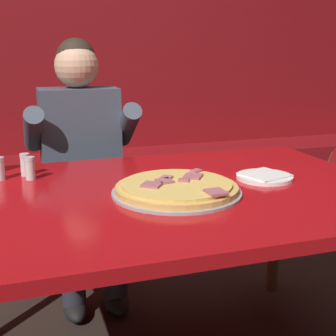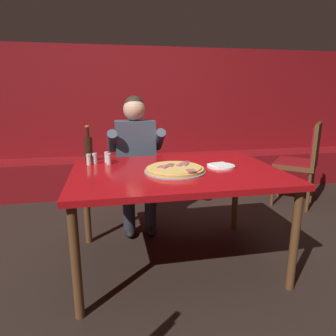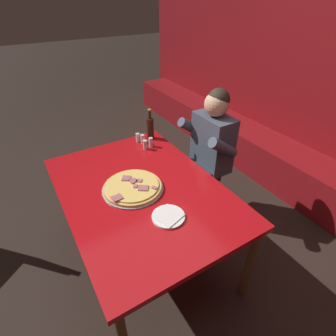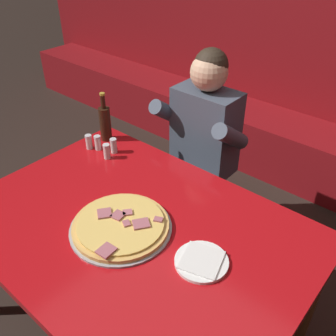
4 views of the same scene
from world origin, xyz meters
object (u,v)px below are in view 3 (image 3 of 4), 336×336
object	(u,v)px
shaker_black_pepper	(145,145)
pizza	(133,187)
plate_white_paper	(168,216)
shaker_parmesan	(143,139)
beer_bottle	(150,128)
shaker_red_pepper_flakes	(151,143)
main_dining_table	(141,195)
diner_seated_blue_shirt	(204,152)
shaker_oregano	(138,138)

from	to	relation	value
shaker_black_pepper	pizza	bearing A→B (deg)	-36.12
pizza	plate_white_paper	size ratio (longest dim) A/B	2.08
shaker_black_pepper	shaker_parmesan	bearing A→B (deg)	164.86
plate_white_paper	beer_bottle	xyz separation A→B (m)	(-0.99, 0.40, 0.10)
shaker_red_pepper_flakes	beer_bottle	bearing A→B (deg)	152.92
shaker_parmesan	shaker_red_pepper_flakes	world-z (taller)	same
plate_white_paper	shaker_parmesan	xyz separation A→B (m)	(-0.94, 0.29, 0.03)
pizza	shaker_red_pepper_flakes	world-z (taller)	shaker_red_pepper_flakes
beer_bottle	shaker_parmesan	distance (m)	0.14
beer_bottle	shaker_black_pepper	world-z (taller)	beer_bottle
main_dining_table	pizza	distance (m)	0.10
beer_bottle	shaker_red_pepper_flakes	distance (m)	0.18
shaker_parmesan	diner_seated_blue_shirt	size ratio (longest dim) A/B	0.07
shaker_parmesan	shaker_black_pepper	xyz separation A→B (m)	(0.11, -0.03, 0.00)
main_dining_table	shaker_black_pepper	size ratio (longest dim) A/B	17.45
shaker_parmesan	shaker_black_pepper	bearing A→B (deg)	-15.14
plate_white_paper	shaker_parmesan	size ratio (longest dim) A/B	2.44
shaker_red_pepper_flakes	plate_white_paper	bearing A→B (deg)	-21.20
beer_bottle	shaker_black_pepper	xyz separation A→B (m)	(0.16, -0.14, -0.07)
pizza	shaker_red_pepper_flakes	xyz separation A→B (m)	(-0.47, 0.40, 0.02)
main_dining_table	beer_bottle	distance (m)	0.78
shaker_red_pepper_flakes	diner_seated_blue_shirt	bearing A→B (deg)	55.85
main_dining_table	shaker_parmesan	size ratio (longest dim) A/B	17.45
main_dining_table	shaker_red_pepper_flakes	distance (m)	0.61
pizza	beer_bottle	world-z (taller)	beer_bottle
beer_bottle	shaker_parmesan	size ratio (longest dim) A/B	3.40
pizza	shaker_parmesan	xyz separation A→B (m)	(-0.57, 0.36, 0.02)
main_dining_table	shaker_black_pepper	world-z (taller)	shaker_black_pepper
main_dining_table	shaker_black_pepper	distance (m)	0.57
shaker_parmesan	shaker_oregano	world-z (taller)	same
pizza	shaker_black_pepper	bearing A→B (deg)	143.88
main_dining_table	shaker_red_pepper_flakes	bearing A→B (deg)	145.06
beer_bottle	shaker_red_pepper_flakes	size ratio (longest dim) A/B	3.40
main_dining_table	plate_white_paper	world-z (taller)	plate_white_paper
diner_seated_blue_shirt	beer_bottle	bearing A→B (deg)	-141.54
beer_bottle	diner_seated_blue_shirt	xyz separation A→B (m)	(0.42, 0.33, -0.16)
pizza	diner_seated_blue_shirt	size ratio (longest dim) A/B	0.34
beer_bottle	shaker_parmesan	bearing A→B (deg)	-65.12
shaker_parmesan	diner_seated_blue_shirt	xyz separation A→B (m)	(0.37, 0.44, -0.08)
main_dining_table	diner_seated_blue_shirt	size ratio (longest dim) A/B	1.18
diner_seated_blue_shirt	main_dining_table	bearing A→B (deg)	-73.54
pizza	shaker_oregano	bearing A→B (deg)	151.12
main_dining_table	shaker_oregano	distance (m)	0.70
beer_bottle	pizza	bearing A→B (deg)	-37.45
shaker_oregano	shaker_black_pepper	bearing A→B (deg)	-0.90
shaker_oregano	shaker_red_pepper_flakes	bearing A→B (deg)	24.40
main_dining_table	beer_bottle	world-z (taller)	beer_bottle
plate_white_paper	beer_bottle	distance (m)	1.07
plate_white_paper	shaker_black_pepper	world-z (taller)	shaker_black_pepper
shaker_oregano	beer_bottle	bearing A→B (deg)	92.31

